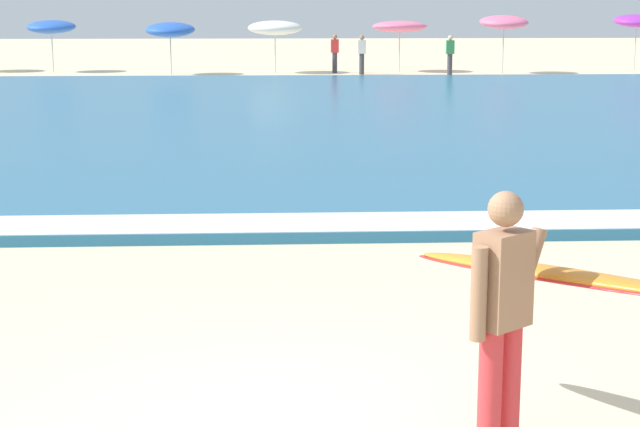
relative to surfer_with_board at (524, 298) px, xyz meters
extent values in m
cube|color=teal|center=(-1.49, 19.97, -0.95)|extent=(120.00, 28.00, 0.14)
cube|color=white|center=(-1.49, 6.57, -0.88)|extent=(120.00, 1.16, 0.01)
cylinder|color=red|center=(-0.24, -0.19, -0.58)|extent=(0.15, 0.15, 0.88)
cylinder|color=red|center=(-0.09, -0.07, -0.58)|extent=(0.15, 0.15, 0.88)
cube|color=#9E7051|center=(-0.17, -0.13, 0.16)|extent=(0.40, 0.38, 0.60)
sphere|color=#9E7051|center=(-0.17, -0.13, 0.60)|extent=(0.22, 0.22, 0.22)
cylinder|color=#9E7051|center=(-0.35, -0.28, 0.11)|extent=(0.10, 0.10, 0.58)
cylinder|color=#9E7051|center=(0.03, 0.05, 0.18)|extent=(0.30, 0.27, 0.51)
ellipsoid|color=orange|center=(0.22, 0.18, 0.11)|extent=(1.59, 1.89, 0.23)
ellipsoid|color=red|center=(0.22, 0.18, 0.09)|extent=(1.67, 1.98, 0.19)
cylinder|color=beige|center=(-10.54, 38.54, -0.13)|extent=(0.05, 0.05, 1.79)
ellipsoid|color=blue|center=(-10.54, 38.54, 0.85)|extent=(2.01, 2.05, 0.68)
cylinder|color=beige|center=(-5.45, 36.61, -0.17)|extent=(0.05, 0.05, 1.71)
ellipsoid|color=blue|center=(-5.45, 36.61, 0.77)|extent=(1.98, 2.02, 0.74)
cylinder|color=beige|center=(-1.24, 37.43, -0.14)|extent=(0.05, 0.05, 1.75)
ellipsoid|color=white|center=(-1.24, 37.43, 0.82)|extent=(2.23, 2.24, 0.65)
cylinder|color=beige|center=(3.98, 37.93, -0.12)|extent=(0.05, 0.05, 1.81)
ellipsoid|color=pink|center=(3.98, 37.93, 0.86)|extent=(2.28, 2.29, 0.54)
cylinder|color=beige|center=(8.08, 36.64, -0.02)|extent=(0.05, 0.05, 2.00)
ellipsoid|color=pink|center=(8.08, 36.64, 1.06)|extent=(1.98, 2.02, 0.71)
cylinder|color=beige|center=(14.29, 38.66, -0.02)|extent=(0.05, 0.05, 2.01)
ellipsoid|color=purple|center=(14.29, 38.66, 1.07)|extent=(1.94, 1.98, 0.70)
cylinder|color=#383842|center=(2.25, 36.27, -0.60)|extent=(0.20, 0.20, 0.84)
cube|color=white|center=(2.25, 36.27, 0.09)|extent=(0.32, 0.20, 0.54)
sphere|color=#9E7051|center=(2.25, 36.27, 0.46)|extent=(0.20, 0.20, 0.20)
cylinder|color=#383842|center=(5.74, 35.77, -0.60)|extent=(0.20, 0.20, 0.84)
cube|color=#338C4C|center=(5.74, 35.77, 0.09)|extent=(0.32, 0.20, 0.54)
sphere|color=beige|center=(5.74, 35.77, 0.46)|extent=(0.20, 0.20, 0.20)
cylinder|color=#383842|center=(1.22, 37.21, -0.60)|extent=(0.20, 0.20, 0.84)
cube|color=red|center=(1.22, 37.21, 0.09)|extent=(0.32, 0.20, 0.54)
sphere|color=#9E7051|center=(1.22, 37.21, 0.46)|extent=(0.20, 0.20, 0.20)
camera|label=1|loc=(-1.61, -6.30, 1.82)|focal=58.91mm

